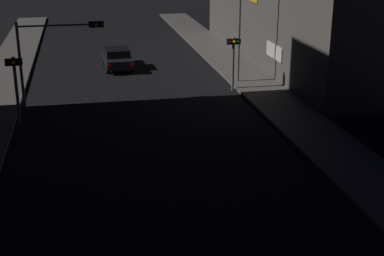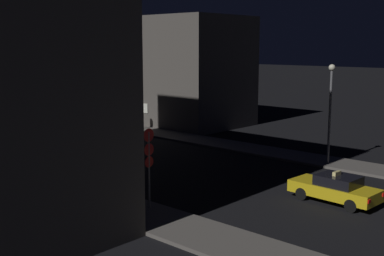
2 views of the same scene
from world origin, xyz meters
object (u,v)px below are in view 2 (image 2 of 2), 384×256
Objects in this scene: traffic_light_left_kerb at (22,127)px; sign_pole_left at (149,160)px; traffic_light_overhead at (25,107)px; taxi at (335,188)px; far_car at (19,125)px; street_lamp_far_block at (119,79)px; street_lamp_near_block at (330,101)px; traffic_light_right_kerb at (124,107)px.

sign_pole_left reaches higher than traffic_light_left_kerb.
sign_pole_left is at bearing -100.05° from traffic_light_overhead.
taxi reaches higher than far_car.
far_car is 25.47m from sign_pole_left.
street_lamp_far_block reaches higher than far_car.
traffic_light_overhead is 11.26m from street_lamp_far_block.
street_lamp_near_block is at bearing -73.99° from far_car.
traffic_light_overhead reaches higher than traffic_light_right_kerb.
taxi is 1.41× the size of traffic_light_right_kerb.
taxi is at bearing -150.32° from street_lamp_near_block.
taxi is 0.98× the size of traffic_light_overhead.
taxi is 0.62× the size of street_lamp_far_block.
traffic_light_left_kerb is at bearing -157.20° from street_lamp_far_block.
traffic_light_left_kerb is 20.34m from street_lamp_near_block.
traffic_light_right_kerb reaches higher than taxi.
far_car is 1.33× the size of traffic_light_left_kerb.
far_car is 0.70× the size of street_lamp_near_block.
traffic_light_right_kerb is (10.14, 0.95, -1.07)m from traffic_light_overhead.
traffic_light_left_kerb is (-5.65, -11.02, 1.72)m from far_car.
traffic_light_overhead is 3.56m from traffic_light_left_kerb.
traffic_light_overhead reaches higher than taxi.
street_lamp_near_block is (7.02, 4.00, 3.53)m from taxi.
traffic_light_right_kerb is at bearing 17.68° from traffic_light_left_kerb.
far_car is at bearing 91.03° from taxi.
street_lamp_near_block is at bearing -49.27° from traffic_light_left_kerb.
traffic_light_overhead is 0.72× the size of street_lamp_near_block.
street_lamp_near_block is (11.35, -18.23, 0.84)m from traffic_light_overhead.
taxi is at bearing -39.08° from sign_pole_left.
street_lamp_far_block reaches higher than taxi.
traffic_light_left_kerb is 0.88× the size of sign_pole_left.
street_lamp_near_block reaches higher than taxi.
street_lamp_far_block is at bearing 91.26° from street_lamp_near_block.
traffic_light_overhead is 16.64m from sign_pole_left.
taxi is 20.40m from traffic_light_left_kerb.
traffic_light_overhead is (-4.33, 22.23, 2.69)m from taxi.
far_car is at bearing 62.85° from traffic_light_left_kerb.
street_lamp_far_block is (10.90, 2.49, 1.32)m from traffic_light_overhead.
taxi is 22.80m from traffic_light_overhead.
taxi is 30.38m from far_car.
far_car is 9.38m from traffic_light_overhead.
traffic_light_left_kerb is 0.52× the size of street_lamp_near_block.
traffic_light_left_kerb is (-1.87, -2.87, -0.97)m from traffic_light_overhead.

